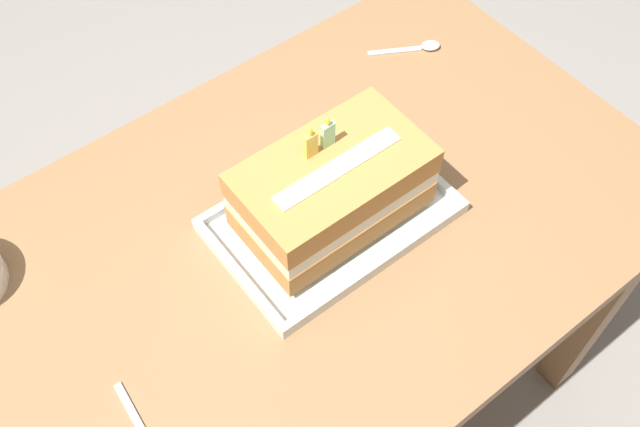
# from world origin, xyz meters

# --- Properties ---
(ground_plane) EXTENTS (8.00, 8.00, 0.00)m
(ground_plane) POSITION_xyz_m (0.00, 0.00, 0.00)
(ground_plane) COLOR gray
(dining_table) EXTENTS (1.14, 0.72, 0.75)m
(dining_table) POSITION_xyz_m (0.00, 0.00, 0.64)
(dining_table) COLOR olive
(dining_table) RESTS_ON ground_plane
(foil_tray) EXTENTS (0.35, 0.23, 0.02)m
(foil_tray) POSITION_xyz_m (0.04, -0.01, 0.76)
(foil_tray) COLOR silver
(foil_tray) RESTS_ON dining_table
(birthday_cake) EXTENTS (0.27, 0.16, 0.17)m
(birthday_cake) POSITION_xyz_m (0.04, -0.01, 0.83)
(birthday_cake) COLOR #BD8040
(birthday_cake) RESTS_ON foil_tray
(serving_spoon_near_tray) EXTENTS (0.13, 0.08, 0.01)m
(serving_spoon_near_tray) POSITION_xyz_m (0.41, 0.19, 0.76)
(serving_spoon_near_tray) COLOR silver
(serving_spoon_near_tray) RESTS_ON dining_table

